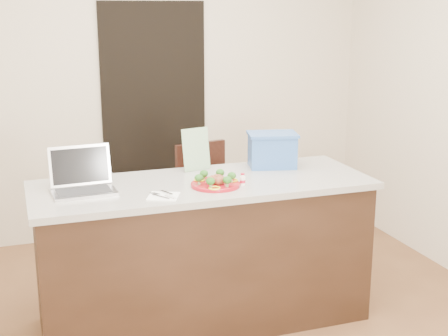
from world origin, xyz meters
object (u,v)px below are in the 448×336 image
object	(u,v)px
laptop	(82,179)
chair	(205,198)
blue_box	(272,150)
plate	(215,184)
yogurt_bottle	(243,180)
napkin	(163,196)
island	(203,252)

from	to	relation	value
laptop	chair	bearing A→B (deg)	36.09
blue_box	chair	world-z (taller)	blue_box
plate	chair	size ratio (longest dim) A/B	0.31
plate	yogurt_bottle	distance (m)	0.16
yogurt_bottle	blue_box	xyz separation A→B (m)	(0.34, 0.35, 0.09)
chair	laptop	bearing A→B (deg)	-153.80
napkin	plate	bearing A→B (deg)	17.81
island	yogurt_bottle	size ratio (longest dim) A/B	28.59
plate	blue_box	world-z (taller)	blue_box
plate	blue_box	xyz separation A→B (m)	(0.50, 0.32, 0.10)
island	chair	distance (m)	0.91
plate	yogurt_bottle	xyz separation A→B (m)	(0.16, -0.03, 0.02)
island	blue_box	distance (m)	0.82
island	blue_box	bearing A→B (deg)	20.59
island	chair	size ratio (longest dim) A/B	2.17
blue_box	laptop	bearing A→B (deg)	-159.77
laptop	napkin	bearing A→B (deg)	-37.13
yogurt_bottle	island	bearing A→B (deg)	144.86
island	chair	bearing A→B (deg)	72.11
plate	laptop	xyz separation A→B (m)	(-0.75, 0.17, 0.06)
island	chair	xyz separation A→B (m)	(0.28, 0.86, 0.08)
island	chair	world-z (taller)	chair
napkin	laptop	size ratio (longest dim) A/B	0.45
plate	yogurt_bottle	world-z (taller)	yogurt_bottle
plate	chair	xyz separation A→B (m)	(0.24, 0.98, -0.39)
plate	chair	world-z (taller)	chair
blue_box	chair	distance (m)	0.86
plate	yogurt_bottle	size ratio (longest dim) A/B	4.07
blue_box	island	bearing A→B (deg)	-146.03
island	plate	size ratio (longest dim) A/B	7.02
napkin	laptop	distance (m)	0.50
plate	island	bearing A→B (deg)	110.19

